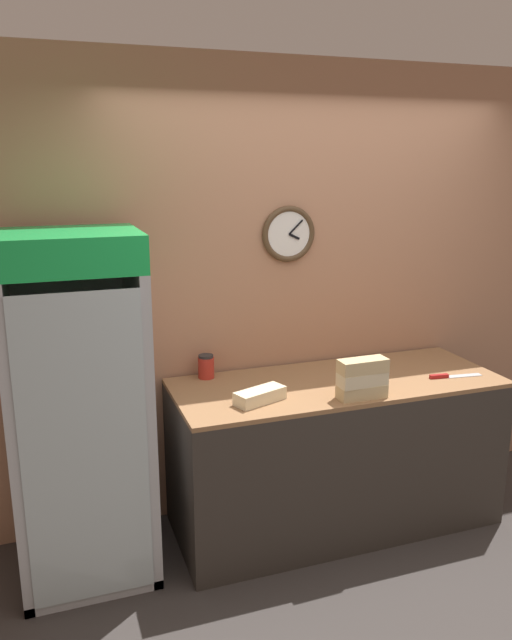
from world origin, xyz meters
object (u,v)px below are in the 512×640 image
(sandwich_stack_top, at_px, (363,366))
(chefs_knife, at_px, (448,376))
(sandwich_stack_middle, at_px, (363,379))
(sandwich_stack_bottom, at_px, (362,391))
(sandwich_flat_left, at_px, (260,396))
(condiment_jar, at_px, (206,367))
(beverage_cooler, at_px, (78,392))

(sandwich_stack_top, height_order, chefs_knife, sandwich_stack_top)
(sandwich_stack_middle, bearing_deg, sandwich_stack_bottom, 0.00)
(sandwich_flat_left, relative_size, condiment_jar, 2.18)
(sandwich_stack_bottom, bearing_deg, sandwich_flat_left, 167.04)
(sandwich_stack_middle, height_order, chefs_knife, sandwich_stack_middle)
(sandwich_stack_top, height_order, condiment_jar, sandwich_stack_top)
(sandwich_flat_left, height_order, chefs_knife, sandwich_flat_left)
(beverage_cooler, bearing_deg, sandwich_flat_left, -14.82)
(sandwich_stack_middle, height_order, sandwich_stack_top, sandwich_stack_top)
(sandwich_stack_middle, xyz_separation_m, sandwich_stack_top, (0.00, 0.00, 0.07))
(sandwich_stack_middle, bearing_deg, beverage_cooler, 165.87)
(sandwich_stack_middle, bearing_deg, chefs_knife, 10.74)
(sandwich_stack_middle, bearing_deg, sandwich_flat_left, 167.04)
(beverage_cooler, distance_m, sandwich_stack_middle, 1.48)
(sandwich_stack_bottom, distance_m, sandwich_flat_left, 0.55)
(sandwich_stack_top, relative_size, chefs_knife, 0.81)
(beverage_cooler, height_order, sandwich_stack_top, beverage_cooler)
(sandwich_stack_middle, xyz_separation_m, sandwich_flat_left, (-0.53, 0.12, -0.07))
(sandwich_stack_bottom, relative_size, sandwich_flat_left, 0.88)
(sandwich_stack_middle, relative_size, condiment_jar, 1.94)
(beverage_cooler, xyz_separation_m, condiment_jar, (0.73, 0.22, -0.02))
(sandwich_stack_top, xyz_separation_m, sandwich_flat_left, (-0.53, 0.12, -0.15))
(chefs_knife, xyz_separation_m, condiment_jar, (-1.34, 0.46, 0.06))
(beverage_cooler, relative_size, sandwich_stack_top, 6.81)
(beverage_cooler, xyz_separation_m, sandwich_stack_top, (1.44, -0.36, 0.10))
(sandwich_stack_middle, distance_m, condiment_jar, 0.91)
(beverage_cooler, xyz_separation_m, chefs_knife, (2.07, -0.24, -0.08))
(beverage_cooler, xyz_separation_m, sandwich_flat_left, (0.90, -0.24, -0.05))
(beverage_cooler, height_order, sandwich_stack_bottom, beverage_cooler)
(chefs_knife, bearing_deg, sandwich_stack_top, -169.26)
(beverage_cooler, height_order, sandwich_stack_middle, beverage_cooler)
(chefs_knife, distance_m, condiment_jar, 1.42)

